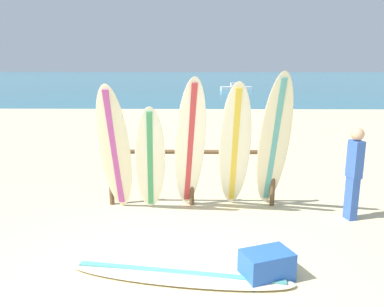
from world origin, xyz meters
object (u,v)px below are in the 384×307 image
(surfboard_rack, at_px, (192,165))
(surfboard_leaning_center_left, at_px, (190,146))
(surfboard_leaning_left, at_px, (150,160))
(surfboard_leaning_center_right, at_px, (274,143))
(cooler_box, at_px, (267,265))
(surfboard_leaning_center, at_px, (235,148))
(small_boat_offshore, at_px, (236,88))
(surfboard_lying_on_sand, at_px, (179,274))
(beachgoer_standing, at_px, (354,170))
(surfboard_leaning_far_left, at_px, (114,149))

(surfboard_rack, distance_m, surfboard_leaning_center_left, 0.58)
(surfboard_leaning_left, relative_size, surfboard_leaning_center_right, 0.78)
(surfboard_rack, bearing_deg, cooler_box, -69.20)
(surfboard_rack, height_order, surfboard_leaning_center, surfboard_leaning_center)
(surfboard_leaning_center_right, height_order, small_boat_offshore, surfboard_leaning_center_right)
(surfboard_leaning_left, distance_m, cooler_box, 2.82)
(surfboard_leaning_center, height_order, cooler_box, surfboard_leaning_center)
(surfboard_lying_on_sand, bearing_deg, surfboard_leaning_center_left, 87.59)
(surfboard_leaning_center_left, height_order, surfboard_leaning_center, surfboard_leaning_center_left)
(surfboard_leaning_center_right, relative_size, small_boat_offshore, 0.85)
(surfboard_rack, distance_m, surfboard_leaning_left, 0.85)
(surfboard_leaning_left, relative_size, cooler_box, 3.23)
(surfboard_leaning_center_left, xyz_separation_m, cooler_box, (0.99, -2.18, -1.03))
(surfboard_rack, relative_size, surfboard_lying_on_sand, 1.07)
(surfboard_rack, xyz_separation_m, surfboard_leaning_center_right, (1.42, -0.30, 0.48))
(surfboard_rack, height_order, surfboard_leaning_center_right, surfboard_leaning_center_right)
(surfboard_rack, bearing_deg, beachgoer_standing, -13.12)
(small_boat_offshore, bearing_deg, surfboard_lying_on_sand, -96.53)
(surfboard_leaning_center_left, distance_m, beachgoer_standing, 2.76)
(surfboard_leaning_far_left, distance_m, surfboard_leaning_center_right, 2.76)
(surfboard_leaning_center_left, xyz_separation_m, surfboard_lying_on_sand, (-0.09, -2.16, -1.17))
(surfboard_leaning_center_right, bearing_deg, beachgoer_standing, -14.38)
(surfboard_leaning_far_left, height_order, surfboard_leaning_left, surfboard_leaning_far_left)
(surfboard_leaning_left, bearing_deg, surfboard_rack, 30.47)
(surfboard_leaning_left, distance_m, surfboard_lying_on_sand, 2.38)
(surfboard_leaning_center_right, bearing_deg, surfboard_leaning_far_left, -178.83)
(surfboard_leaning_center_left, relative_size, small_boat_offshore, 0.82)
(surfboard_leaning_center, bearing_deg, small_boat_offshore, 84.61)
(surfboard_leaning_far_left, height_order, surfboard_leaning_center_left, surfboard_leaning_center_left)
(surfboard_leaning_left, height_order, surfboard_leaning_center, surfboard_leaning_center)
(surfboard_leaning_far_left, xyz_separation_m, surfboard_leaning_center_left, (1.31, -0.01, 0.06))
(surfboard_leaning_left, distance_m, surfboard_leaning_center_left, 0.73)
(beachgoer_standing, relative_size, cooler_box, 2.63)
(surfboard_leaning_far_left, height_order, surfboard_lying_on_sand, surfboard_leaning_far_left)
(surfboard_leaning_center, xyz_separation_m, surfboard_lying_on_sand, (-0.86, -2.19, -1.14))
(surfboard_lying_on_sand, distance_m, beachgoer_standing, 3.50)
(surfboard_leaning_center, relative_size, small_boat_offshore, 0.80)
(surfboard_rack, distance_m, cooler_box, 2.79)
(surfboard_leaning_far_left, bearing_deg, beachgoer_standing, -3.87)
(surfboard_leaning_left, bearing_deg, beachgoer_standing, -3.58)
(surfboard_rack, bearing_deg, small_boat_offshore, 83.13)
(surfboard_leaning_center_left, height_order, beachgoer_standing, surfboard_leaning_center_left)
(surfboard_rack, xyz_separation_m, surfboard_leaning_left, (-0.71, -0.42, 0.20))
(beachgoer_standing, bearing_deg, surfboard_leaning_far_left, 176.13)
(surfboard_leaning_left, xyz_separation_m, small_boat_offshore, (4.30, 30.20, -0.71))
(cooler_box, bearing_deg, surfboard_leaning_center, 74.14)
(beachgoer_standing, height_order, cooler_box, beachgoer_standing)
(surfboard_leaning_left, bearing_deg, small_boat_offshore, 81.90)
(beachgoer_standing, distance_m, small_boat_offshore, 30.43)
(cooler_box, bearing_deg, surfboard_leaning_left, 106.65)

